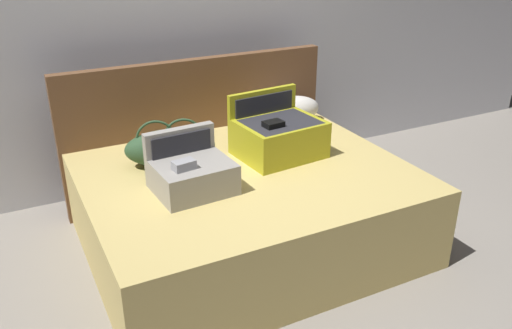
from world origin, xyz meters
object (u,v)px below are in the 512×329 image
Objects in this scene: bed at (248,209)px; hard_case_medium at (192,172)px; hard_case_large at (278,135)px; pillow_center_head at (290,110)px; duffel_bag at (170,147)px.

bed is 4.38× the size of hard_case_medium.
hard_case_medium is at bearing -167.80° from hard_case_large.
hard_case_medium is at bearing -146.33° from pillow_center_head.
duffel_bag is (-0.70, 0.17, -0.02)m from hard_case_large.
pillow_center_head is at bearing 16.86° from duffel_bag.
bed is 0.54m from hard_case_large.
hard_case_large is at bearing -13.85° from duffel_bag.
hard_case_medium is 0.40m from duffel_bag.
duffel_bag is at bearing 141.26° from bed.
hard_case_large reaches higher than duffel_bag.
hard_case_medium is 0.74× the size of duffel_bag.
hard_case_large is at bearing 14.02° from hard_case_medium.
hard_case_large is 0.72m from duffel_bag.
duffel_bag is at bearing 85.76° from hard_case_medium.
pillow_center_head is (1.09, 0.33, -0.02)m from duffel_bag.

